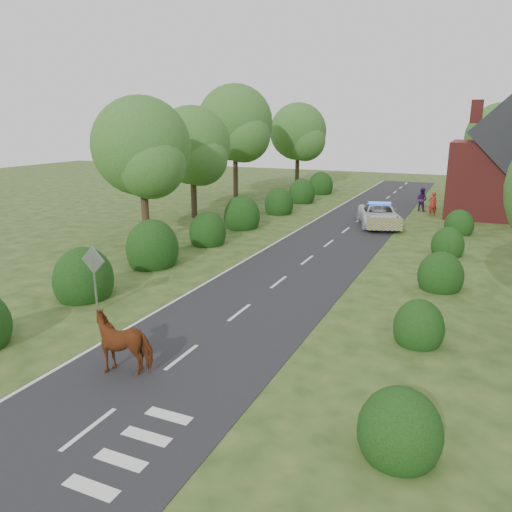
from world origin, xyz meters
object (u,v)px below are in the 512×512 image
at_px(pedestrian_red, 433,204).
at_px(pedestrian_purple, 422,199).
at_px(cow, 125,345).
at_px(road_sign, 94,269).
at_px(police_van, 379,215).

relative_size(pedestrian_red, pedestrian_purple, 0.98).
bearing_deg(cow, road_sign, -150.70).
distance_m(cow, pedestrian_purple, 31.30).
height_order(pedestrian_red, pedestrian_purple, pedestrian_purple).
xyz_separation_m(road_sign, police_van, (6.67, 20.37, -0.90)).
bearing_deg(road_sign, police_van, 71.87).
bearing_deg(police_van, pedestrian_purple, 56.71).
relative_size(road_sign, pedestrian_purple, 1.36).
bearing_deg(pedestrian_red, pedestrian_purple, -90.08).
bearing_deg(road_sign, pedestrian_purple, 72.67).
xyz_separation_m(road_sign, cow, (3.89, -3.22, -0.92)).
bearing_deg(police_van, pedestrian_red, 43.78).
relative_size(road_sign, cow, 1.23).
distance_m(pedestrian_red, pedestrian_purple, 2.03).
distance_m(cow, pedestrian_red, 29.72).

